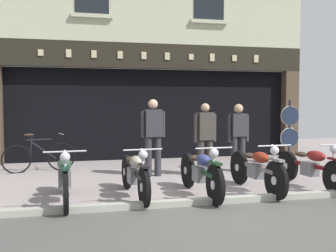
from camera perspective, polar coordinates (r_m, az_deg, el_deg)
name	(u,v)px	position (r m, az deg, el deg)	size (l,w,h in m)	color
ground	(243,226)	(5.47, 10.95, -14.33)	(21.05, 22.00, 0.18)	gray
shop_facade	(144,101)	(12.93, -3.60, 3.69)	(9.35, 4.42, 6.21)	black
motorcycle_left	(65,176)	(6.58, -15.01, -7.17)	(0.62, 2.07, 0.93)	black
motorcycle_center_left	(135,173)	(6.72, -4.92, -6.91)	(0.62, 2.06, 0.91)	black
motorcycle_center	(201,171)	(6.82, 4.82, -6.69)	(0.62, 2.04, 0.92)	black
motorcycle_center_right	(257,168)	(7.30, 12.92, -6.09)	(0.62, 2.02, 0.93)	black
motorcycle_right	(311,166)	(7.93, 20.28, -5.56)	(0.62, 2.00, 0.91)	black
salesman_left	(153,133)	(8.55, -2.22, -1.11)	(0.56, 0.27, 1.71)	#2D2D33
shopkeeper_center	(205,136)	(8.65, 5.48, -1.47)	(0.55, 0.29, 1.62)	#38332D
salesman_right	(238,134)	(9.35, 10.31, -1.16)	(0.56, 0.27, 1.60)	#2D2D33
tyre_sign_pole	(290,127)	(10.82, 17.48, -0.20)	(0.53, 0.06, 1.71)	#232328
advert_board_near	(89,92)	(11.14, -11.59, 4.95)	(0.78, 0.03, 0.90)	beige
advert_board_far	(46,92)	(11.17, -17.52, 4.83)	(0.74, 0.03, 1.07)	silver
leaning_bicycle	(39,156)	(9.69, -18.47, -4.25)	(1.66, 0.59, 0.93)	black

